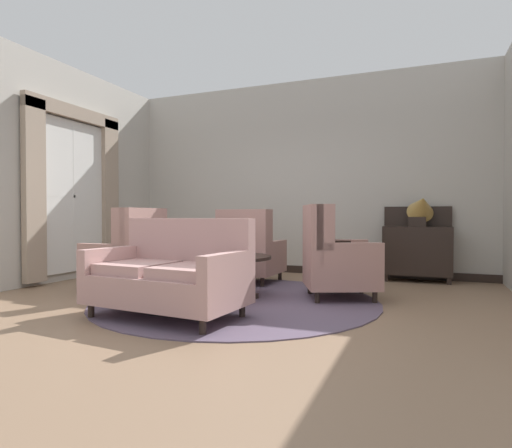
% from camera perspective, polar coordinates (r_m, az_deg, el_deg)
% --- Properties ---
extents(ground, '(8.58, 8.58, 0.00)m').
position_cam_1_polar(ground, '(4.62, -4.23, -10.97)').
color(ground, '#896B51').
extents(wall_back, '(6.29, 0.08, 3.24)m').
position_cam_1_polar(wall_back, '(7.26, 5.87, 6.26)').
color(wall_back, '#BCB7AD').
rests_on(wall_back, ground).
extents(wall_left, '(0.08, 4.05, 3.24)m').
position_cam_1_polar(wall_left, '(7.09, -23.94, 6.30)').
color(wall_left, '#BCB7AD').
rests_on(wall_left, ground).
extents(baseboard_back, '(6.13, 0.03, 0.12)m').
position_cam_1_polar(baseboard_back, '(7.24, 5.72, -6.10)').
color(baseboard_back, black).
rests_on(baseboard_back, ground).
extents(area_rug, '(3.20, 3.20, 0.01)m').
position_cam_1_polar(area_rug, '(4.89, -2.66, -10.23)').
color(area_rug, '#5B4C60').
rests_on(area_rug, ground).
extents(window_with_curtains, '(0.12, 1.81, 2.56)m').
position_cam_1_polar(window_with_curtains, '(7.02, -23.21, 4.72)').
color(window_with_curtains, silver).
extents(coffee_table, '(0.97, 0.97, 0.49)m').
position_cam_1_polar(coffee_table, '(5.06, -3.46, -5.16)').
color(coffee_table, black).
rests_on(coffee_table, ground).
extents(porcelain_vase, '(0.15, 0.15, 0.38)m').
position_cam_1_polar(porcelain_vase, '(5.04, -4.09, -2.48)').
color(porcelain_vase, '#384C93').
rests_on(porcelain_vase, coffee_table).
extents(settee, '(1.53, 0.95, 0.94)m').
position_cam_1_polar(settee, '(4.16, -11.43, -6.80)').
color(settee, tan).
rests_on(settee, ground).
extents(armchair_far_left, '(1.02, 0.98, 1.10)m').
position_cam_1_polar(armchair_far_left, '(5.02, 10.36, -4.66)').
color(armchair_far_left, tan).
rests_on(armchair_far_left, ground).
extents(armchair_foreground_right, '(0.79, 0.86, 1.06)m').
position_cam_1_polar(armchair_foreground_right, '(6.06, -0.86, -3.87)').
color(armchair_foreground_right, tan).
rests_on(armchair_foreground_right, ground).
extents(armchair_beside_settee, '(0.79, 0.78, 1.07)m').
position_cam_1_polar(armchair_beside_settee, '(5.62, -16.64, -4.21)').
color(armchair_beside_settee, tan).
rests_on(armchair_beside_settee, ground).
extents(side_table, '(0.46, 0.46, 0.66)m').
position_cam_1_polar(side_table, '(5.50, 10.97, -4.86)').
color(side_table, black).
rests_on(side_table, ground).
extents(sideboard, '(0.96, 0.41, 1.11)m').
position_cam_1_polar(sideboard, '(6.68, 20.86, -3.21)').
color(sideboard, black).
rests_on(sideboard, ground).
extents(gramophone, '(0.45, 0.55, 0.56)m').
position_cam_1_polar(gramophone, '(6.57, 21.33, 2.06)').
color(gramophone, black).
rests_on(gramophone, sideboard).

